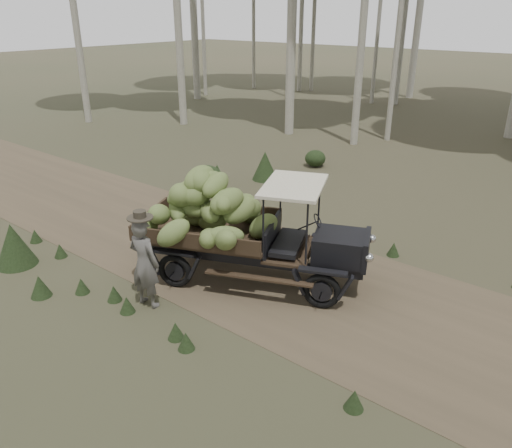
# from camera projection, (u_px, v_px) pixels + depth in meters

# --- Properties ---
(ground) EXTENTS (120.00, 120.00, 0.00)m
(ground) POSITION_uv_depth(u_px,v_px,m) (313.00, 288.00, 9.37)
(ground) COLOR #473D2B
(ground) RESTS_ON ground
(dirt_track) EXTENTS (70.00, 4.00, 0.01)m
(dirt_track) POSITION_uv_depth(u_px,v_px,m) (313.00, 288.00, 9.36)
(dirt_track) COLOR brown
(dirt_track) RESTS_ON ground
(banana_truck) EXTENTS (4.51, 3.10, 2.25)m
(banana_truck) POSITION_uv_depth(u_px,v_px,m) (227.00, 215.00, 9.24)
(banana_truck) COLOR black
(banana_truck) RESTS_ON ground
(farmer) EXTENTS (0.64, 0.49, 1.79)m
(farmer) POSITION_uv_depth(u_px,v_px,m) (144.00, 262.00, 8.53)
(farmer) COLOR #575450
(farmer) RESTS_ON ground
(undergrowth) EXTENTS (21.69, 20.75, 1.29)m
(undergrowth) POSITION_uv_depth(u_px,v_px,m) (254.00, 369.00, 6.49)
(undergrowth) COLOR #233319
(undergrowth) RESTS_ON ground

